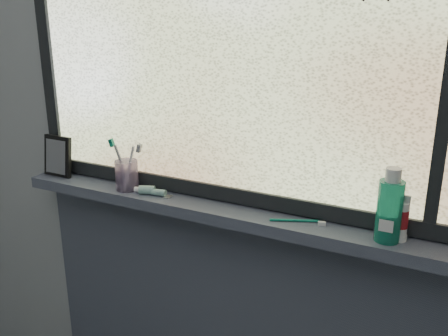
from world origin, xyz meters
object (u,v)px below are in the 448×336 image
toothbrush_cup (127,175)px  cream_tube (401,216)px  vanity_mirror (58,156)px  mouthwash_bottle (390,205)px

toothbrush_cup → cream_tube: cream_tube is taller
toothbrush_cup → vanity_mirror: bearing=179.2°
cream_tube → vanity_mirror: bearing=-179.6°
vanity_mirror → cream_tube: 1.26m
toothbrush_cup → mouthwash_bottle: bearing=-0.3°
mouthwash_bottle → cream_tube: mouthwash_bottle is taller
toothbrush_cup → cream_tube: bearing=0.9°
vanity_mirror → mouthwash_bottle: mouthwash_bottle is taller
vanity_mirror → cream_tube: size_ratio=1.62×
toothbrush_cup → cream_tube: size_ratio=1.10×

